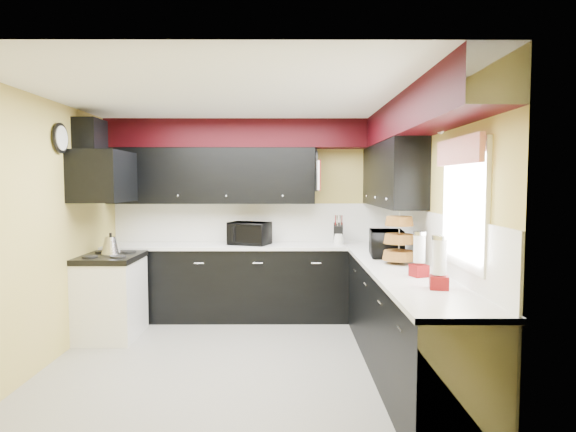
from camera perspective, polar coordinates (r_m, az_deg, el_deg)
The scene contains 35 objects.
ground at distance 4.84m, azimuth -5.70°, elevation -16.79°, with size 3.60×3.60×0.00m, color gray.
wall_back at distance 6.34m, azimuth -4.22°, elevation -0.23°, with size 3.60×0.06×2.50m, color #E0C666.
wall_right at distance 4.73m, azimuth 16.47°, elevation -1.83°, with size 0.06×3.60×2.50m, color #E0C666.
wall_left at distance 5.05m, azimuth -26.58°, elevation -1.72°, with size 0.06×3.60×2.50m, color #E0C666.
ceiling at distance 4.59m, azimuth -5.92°, elevation 13.80°, with size 3.60×3.60×0.06m, color white.
cab_back at distance 6.15m, azimuth -4.38°, elevation -7.89°, with size 3.60×0.60×0.90m, color black.
cab_right at distance 4.52m, azimuth 13.65°, elevation -12.40°, with size 0.60×3.00×0.90m, color black.
counter_back at distance 6.07m, azimuth -4.40°, elevation -3.55°, with size 3.62×0.64×0.04m, color white.
counter_right at distance 4.41m, azimuth 13.75°, elevation -6.52°, with size 0.64×3.02×0.04m, color white.
splash_back at distance 6.33m, azimuth -4.22°, elevation -0.78°, with size 3.60×0.02×0.50m, color white.
splash_right at distance 4.73m, azimuth 16.34°, elevation -2.55°, with size 0.02×3.60×0.50m, color white.
upper_back at distance 6.20m, azimuth -8.99°, elevation 4.72°, with size 2.60×0.35×0.70m, color black.
upper_right at distance 5.53m, azimuth 12.16°, elevation 4.78°, with size 0.35×1.80×0.70m, color black.
soffit_back at distance 6.17m, azimuth -4.39°, elevation 9.65°, with size 3.60×0.36×0.35m, color black.
soffit_right at distance 4.52m, azimuth 15.18°, elevation 11.60°, with size 0.36×3.24×0.35m, color black.
stove at distance 5.75m, azimuth -20.23°, elevation -9.18°, with size 0.60×0.75×0.86m, color white.
cooktop at distance 5.66m, azimuth -20.35°, elevation -4.64°, with size 0.62×0.77×0.06m, color black.
hood at distance 5.62m, azimuth -21.05°, elevation 4.38°, with size 0.50×0.78×0.55m, color black.
hood_duct at distance 5.69m, azimuth -22.39°, elevation 8.58°, with size 0.24×0.40×0.40m, color black.
window at distance 3.85m, azimuth 20.18°, elevation 1.28°, with size 0.03×0.86×0.96m, color white, non-canonical shape.
valance at distance 3.83m, azimuth 19.55°, elevation 7.27°, with size 0.04×0.88×0.20m, color red.
pan_top at distance 6.07m, azimuth 3.37°, elevation 6.67°, with size 0.03×0.22×0.40m, color black, non-canonical shape.
pan_mid at distance 5.94m, azimuth 3.44°, elevation 4.32°, with size 0.03×0.28×0.46m, color black, non-canonical shape.
pan_low at distance 6.20m, azimuth 3.29°, elevation 4.03°, with size 0.03×0.24×0.42m, color black, non-canonical shape.
cut_board at distance 5.82m, azimuth 3.61°, elevation 4.82°, with size 0.03×0.26×0.35m, color white.
baskets at distance 4.71m, azimuth 13.01°, elevation -2.64°, with size 0.27×0.27×0.50m, color brown, non-canonical shape.
clock at distance 5.26m, azimuth -25.37°, elevation 8.34°, with size 0.03×0.30×0.30m, color black, non-canonical shape.
deco_plate at distance 4.39m, azimuth 17.68°, elevation 10.79°, with size 0.03×0.24×0.24m, color white, non-canonical shape.
toaster_oven at distance 6.04m, azimuth -4.61°, elevation -2.06°, with size 0.48×0.40×0.28m, color black.
microwave at distance 5.15m, azimuth 11.64°, elevation -3.21°, with size 0.49×0.34×0.27m, color black.
utensil_crock at distance 6.07m, azimuth 6.01°, elevation -2.71°, with size 0.13×0.13×0.14m, color white.
knife_block at distance 6.10m, azimuth 5.97°, elevation -2.14°, with size 0.11×0.16×0.25m, color black.
kettle at distance 5.74m, azimuth -20.26°, elevation -3.27°, with size 0.21×0.21×0.19m, color #B7B6BB, non-canonical shape.
dispenser_a at distance 4.12m, azimuth 15.29°, elevation -4.67°, with size 0.12×0.12×0.33m, color #6F0106, non-canonical shape.
dispenser_b at distance 3.68m, azimuth 17.49°, elevation -5.54°, with size 0.13×0.13×0.36m, color maroon, non-canonical shape.
Camera 1 is at (0.45, -4.50, 1.72)m, focal length 30.00 mm.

